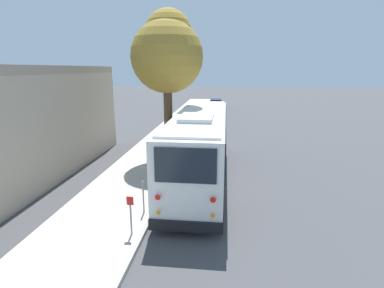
{
  "coord_description": "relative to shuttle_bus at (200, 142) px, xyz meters",
  "views": [
    {
      "loc": [
        -12.84,
        -0.58,
        5.33
      ],
      "look_at": [
        3.06,
        1.18,
        1.3
      ],
      "focal_mm": 28.0,
      "sensor_mm": 36.0,
      "label": 1
    }
  ],
  "objects": [
    {
      "name": "parked_sedan_tan",
      "position": [
        12.5,
        0.49,
        -1.24
      ],
      "size": [
        4.53,
        1.99,
        1.33
      ],
      "rotation": [
        0.0,
        0.0,
        -0.08
      ],
      "color": "tan",
      "rests_on": "ground"
    },
    {
      "name": "curb_strip",
      "position": [
        -1.34,
        1.41,
        -1.78
      ],
      "size": [
        80.0,
        0.14,
        0.15
      ],
      "primitive_type": "cube",
      "color": "#AAA69D",
      "rests_on": "ground"
    },
    {
      "name": "sign_post_far",
      "position": [
        -4.3,
        1.73,
        -1.08
      ],
      "size": [
        0.06,
        0.06,
        1.25
      ],
      "color": "gray",
      "rests_on": "sidewalk_slab"
    },
    {
      "name": "street_tree",
      "position": [
        2.74,
        2.08,
        4.35
      ],
      "size": [
        3.98,
        3.98,
        8.41
      ],
      "color": "brown",
      "rests_on": "sidewalk_slab"
    },
    {
      "name": "parked_sedan_silver",
      "position": [
        19.67,
        0.44,
        -1.25
      ],
      "size": [
        4.54,
        1.8,
        1.31
      ],
      "rotation": [
        0.0,
        0.0,
        0.03
      ],
      "color": "#A8AAAF",
      "rests_on": "ground"
    },
    {
      "name": "ground_plane",
      "position": [
        -1.34,
        -0.58,
        -1.86
      ],
      "size": [
        160.0,
        160.0,
        0.0
      ],
      "primitive_type": "plane",
      "color": "#474749"
    },
    {
      "name": "sidewalk_slab",
      "position": [
        -1.34,
        3.24,
        -1.78
      ],
      "size": [
        80.0,
        3.51,
        0.15
      ],
      "primitive_type": "cube",
      "color": "beige",
      "rests_on": "ground"
    },
    {
      "name": "sign_post_near",
      "position": [
        -5.8,
        1.73,
        -1.03
      ],
      "size": [
        0.06,
        0.22,
        1.3
      ],
      "color": "gray",
      "rests_on": "sidewalk_slab"
    },
    {
      "name": "shuttle_bus",
      "position": [
        0.0,
        0.0,
        0.0
      ],
      "size": [
        11.51,
        2.65,
        3.46
      ],
      "rotation": [
        0.0,
        0.0,
        0.0
      ],
      "color": "white",
      "rests_on": "ground"
    },
    {
      "name": "parked_sedan_navy",
      "position": [
        27.16,
        0.11,
        -1.26
      ],
      "size": [
        4.7,
        1.78,
        1.29
      ],
      "rotation": [
        0.0,
        0.0,
        -0.01
      ],
      "color": "#19234C",
      "rests_on": "ground"
    }
  ]
}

